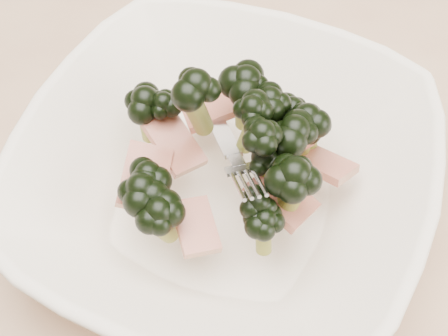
# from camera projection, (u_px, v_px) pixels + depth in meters

# --- Properties ---
(dining_table) EXTENTS (1.20, 0.80, 0.75)m
(dining_table) POSITION_uv_depth(u_px,v_px,m) (164.00, 201.00, 0.63)
(dining_table) COLOR tan
(dining_table) RESTS_ON ground
(broccoli_dish) EXTENTS (0.36, 0.36, 0.14)m
(broccoli_dish) POSITION_uv_depth(u_px,v_px,m) (225.00, 173.00, 0.47)
(broccoli_dish) COLOR #EEDFC9
(broccoli_dish) RESTS_ON dining_table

